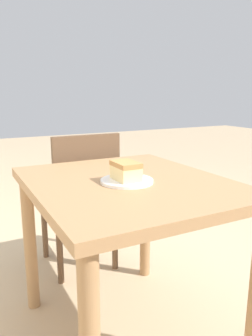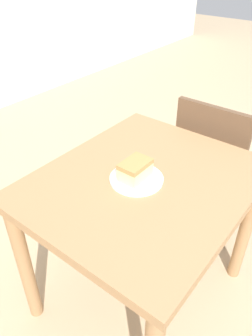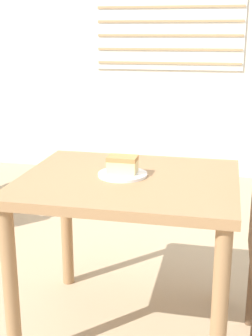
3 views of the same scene
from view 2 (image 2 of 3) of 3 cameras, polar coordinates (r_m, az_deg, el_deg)
ground_plane at (r=1.78m, az=20.14°, el=-25.06°), size 14.00×14.00×0.00m
dining_table_near at (r=1.34m, az=3.15°, el=-5.76°), size 0.90×0.76×0.72m
chair_near_window at (r=1.89m, az=15.21°, el=0.96°), size 0.40×0.40×0.84m
plate at (r=1.26m, az=1.83°, el=-1.91°), size 0.21×0.21×0.01m
cake_slice at (r=1.24m, az=1.61°, el=-0.30°), size 0.12×0.08×0.07m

